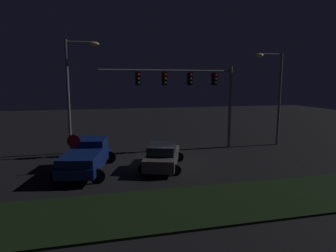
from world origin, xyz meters
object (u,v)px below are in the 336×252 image
Objects in this scene: traffic_signal_gantry at (190,85)px; street_lamp_right at (275,87)px; street_lamp_left at (74,83)px; stop_sign at (74,146)px; pickup_truck at (87,155)px; car_sedan at (162,156)px.

traffic_signal_gantry is 7.29m from street_lamp_right.
street_lamp_right is (15.84, -0.84, -0.33)m from street_lamp_left.
street_lamp_right is at bearing 14.14° from stop_sign.
traffic_signal_gantry reaches higher than pickup_truck.
street_lamp_right reaches higher than pickup_truck.
street_lamp_left is (-5.35, 5.28, 4.43)m from car_sedan.
street_lamp_right is at bearing -0.31° from traffic_signal_gantry.
street_lamp_right is at bearing -62.90° from pickup_truck.
stop_sign is at bearing -154.61° from traffic_signal_gantry.
car_sedan is at bearing -5.30° from stop_sign.
pickup_truck is 6.54m from street_lamp_left.
traffic_signal_gantry is 4.63× the size of stop_sign.
street_lamp_right is at bearing -3.04° from street_lamp_left.
car_sedan is 5.30m from stop_sign.
car_sedan is 8.73m from street_lamp_left.
traffic_signal_gantry reaches higher than car_sedan.
car_sedan is 0.62× the size of street_lamp_right.
street_lamp_right reaches higher than traffic_signal_gantry.
street_lamp_left reaches higher than pickup_truck.
street_lamp_left is at bearing 176.96° from street_lamp_right.
car_sedan is 12.11m from street_lamp_right.
stop_sign is (-5.22, 0.48, 0.82)m from car_sedan.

